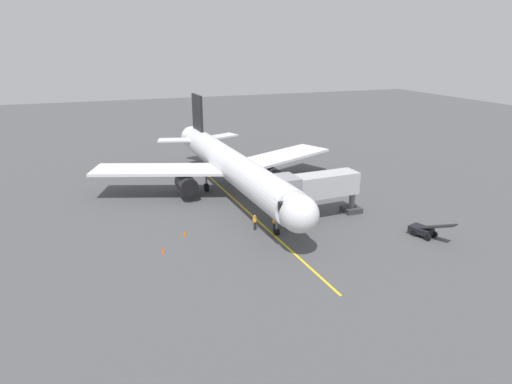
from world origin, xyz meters
TOP-DOWN VIEW (x-y plane):
  - ground_plane at (0.00, 0.00)m, footprint 220.00×220.00m
  - apron_lead_in_line at (1.43, 7.14)m, footprint 2.20×39.96m
  - airplane at (1.44, 0.86)m, footprint 34.76×40.32m
  - jet_bridge at (-4.47, 11.87)m, footprint 11.47×3.41m
  - ground_crew_marshaller at (0.60, 13.58)m, footprint 0.46×0.37m
  - ground_crew_wing_walker at (2.45, 12.61)m, footprint 0.47×0.43m
  - belt_loader_near_nose at (-13.37, 20.18)m, footprint 2.62×4.72m
  - safety_cone_nose_left at (12.52, 14.71)m, footprint 0.32×0.32m
  - safety_cone_nose_right at (9.80, 11.50)m, footprint 0.32×0.32m

SIDE VIEW (x-z plane):
  - ground_plane at x=0.00m, z-range 0.00..0.00m
  - apron_lead_in_line at x=1.43m, z-range 0.00..0.01m
  - safety_cone_nose_left at x=12.52m, z-range 0.00..0.55m
  - safety_cone_nose_right at x=9.80m, z-range 0.00..0.55m
  - belt_loader_near_nose at x=-13.37m, z-range -0.45..1.88m
  - ground_crew_marshaller at x=0.60m, z-range 0.03..1.74m
  - ground_crew_wing_walker at x=2.45m, z-range 0.03..1.74m
  - jet_bridge at x=-4.47m, z-range 1.06..6.46m
  - airplane at x=1.44m, z-range -1.75..9.75m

